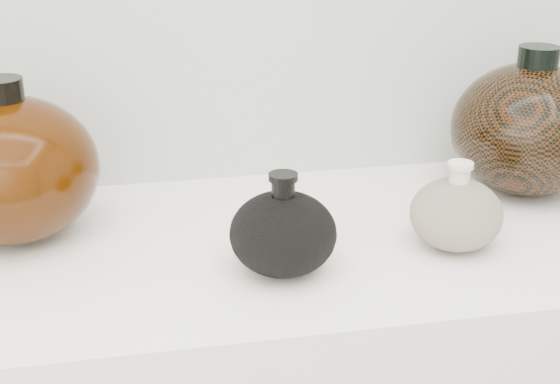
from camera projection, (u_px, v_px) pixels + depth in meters
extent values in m
cube|color=white|center=(271.00, 249.00, 1.10)|extent=(1.20, 0.50, 0.03)
ellipsoid|color=black|center=(283.00, 234.00, 0.98)|extent=(0.17, 0.17, 0.11)
cylinder|color=black|center=(283.00, 189.00, 0.96)|extent=(0.04, 0.04, 0.03)
cylinder|color=black|center=(283.00, 177.00, 0.95)|extent=(0.05, 0.05, 0.01)
ellipsoid|color=beige|center=(456.00, 214.00, 1.05)|extent=(0.14, 0.14, 0.10)
cylinder|color=beige|center=(460.00, 176.00, 1.03)|extent=(0.03, 0.03, 0.03)
cylinder|color=beige|center=(461.00, 165.00, 1.02)|extent=(0.04, 0.04, 0.01)
ellipsoid|color=black|center=(11.00, 170.00, 1.06)|extent=(0.28, 0.28, 0.20)
cylinder|color=black|center=(1.00, 93.00, 1.02)|extent=(0.07, 0.07, 0.04)
ellipsoid|color=black|center=(529.00, 129.00, 1.22)|extent=(0.27, 0.27, 0.21)
cylinder|color=black|center=(538.00, 59.00, 1.18)|extent=(0.07, 0.07, 0.04)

